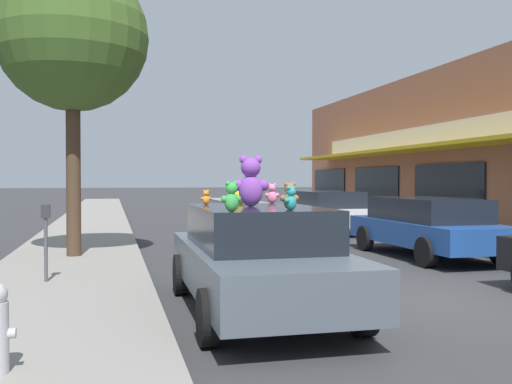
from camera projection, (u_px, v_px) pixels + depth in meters
The scene contains 14 objects.
ground_plane at pixel (426, 302), 8.54m from camera, with size 260.00×260.00×0.00m, color #333335.
sidewalk_near at pixel (47, 318), 7.22m from camera, with size 2.89×90.00×0.15m.
plush_art_car at pixel (257, 256), 7.86m from camera, with size 2.07×4.73×1.46m.
teddy_bear_giant at pixel (251, 182), 7.94m from camera, with size 0.53×0.35×0.71m.
teddy_bear_teal at pixel (291, 199), 6.92m from camera, with size 0.21×0.19×0.30m.
teddy_bear_pink at pixel (272, 194), 9.00m from camera, with size 0.24×0.17×0.32m.
teddy_bear_brown at pixel (290, 196), 7.09m from camera, with size 0.26×0.16×0.35m.
teddy_bear_orange at pixel (206, 198), 8.51m from camera, with size 0.17×0.11×0.22m.
teddy_bear_yellow at pixel (241, 193), 8.88m from camera, with size 0.26×0.16×0.36m.
teddy_bear_green at pixel (231, 197), 6.58m from camera, with size 0.27×0.19×0.36m.
parked_car_far_center at pixel (427, 225), 13.50m from camera, with size 2.00×4.74×1.40m.
parked_car_far_right at pixel (326, 210), 19.88m from camera, with size 2.11×4.59×1.44m.
street_tree at pixel (72, 37), 12.51m from camera, with size 3.31×3.31×6.50m.
parking_meter at pixel (46, 233), 9.36m from camera, with size 0.14×0.10×1.27m.
Camera 1 is at (-4.57, -7.62, 1.83)m, focal length 40.00 mm.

